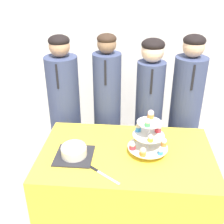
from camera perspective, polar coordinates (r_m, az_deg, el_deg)
name	(u,v)px	position (r m, az deg, el deg)	size (l,w,h in m)	color
wall_back	(133,30)	(3.18, 4.28, 16.29)	(9.00, 0.06, 2.70)	silver
table	(125,190)	(2.33, 2.72, -15.56)	(1.28, 0.79, 0.74)	yellow
round_cake	(74,150)	(2.05, -7.76, -7.70)	(0.27, 0.27, 0.11)	#232328
cake_knife	(98,172)	(1.92, -2.79, -12.00)	(0.23, 0.18, 0.01)	silver
cupcake_stand	(148,137)	(2.04, 7.41, -5.02)	(0.29, 0.29, 0.32)	silver
student_0	(65,115)	(2.75, -9.48, -0.51)	(0.30, 0.30, 1.45)	#384266
student_1	(107,115)	(2.67, -0.95, -0.55)	(0.25, 0.26, 1.47)	#384266
student_2	(148,116)	(2.66, 7.40, -0.76)	(0.25, 0.26, 1.44)	#384266
student_3	(184,118)	(2.70, 14.45, -1.12)	(0.28, 0.28, 1.48)	#384266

